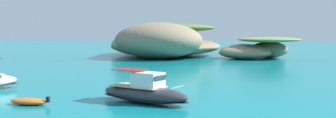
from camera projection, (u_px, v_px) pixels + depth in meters
name	position (u px, v px, depth m)	size (l,w,h in m)	color
islet_large	(159.00, 43.00, 75.15)	(34.30, 38.46, 6.65)	#84755B
islet_small	(255.00, 49.00, 67.55)	(14.66, 12.71, 3.98)	#9E8966
motorboat_charcoal	(144.00, 92.00, 24.68)	(7.27, 3.72, 2.19)	#2D2D33
dinghy_tender	(29.00, 101.00, 23.93)	(2.86, 1.39, 0.58)	orange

